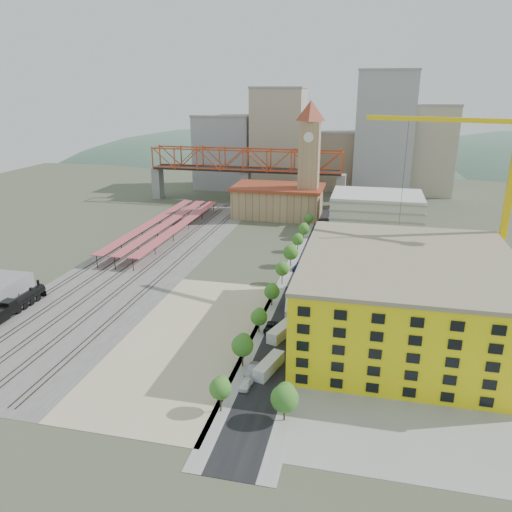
% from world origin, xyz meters
% --- Properties ---
extents(ground, '(400.00, 400.00, 0.00)m').
position_xyz_m(ground, '(0.00, 0.00, 0.00)').
color(ground, '#474C38').
rests_on(ground, ground).
extents(ballast_strip, '(36.00, 165.00, 0.06)m').
position_xyz_m(ballast_strip, '(-36.00, 17.50, 0.03)').
color(ballast_strip, '#605E59').
rests_on(ballast_strip, ground).
extents(dirt_lot, '(28.00, 67.00, 0.06)m').
position_xyz_m(dirt_lot, '(-4.00, -31.50, 0.03)').
color(dirt_lot, tan).
rests_on(dirt_lot, ground).
extents(street_asphalt, '(12.00, 170.00, 0.06)m').
position_xyz_m(street_asphalt, '(16.00, 15.00, 0.03)').
color(street_asphalt, black).
rests_on(street_asphalt, ground).
extents(sidewalk_west, '(3.00, 170.00, 0.04)m').
position_xyz_m(sidewalk_west, '(10.50, 15.00, 0.02)').
color(sidewalk_west, gray).
rests_on(sidewalk_west, ground).
extents(sidewalk_east, '(3.00, 170.00, 0.04)m').
position_xyz_m(sidewalk_east, '(21.50, 15.00, 0.02)').
color(sidewalk_east, gray).
rests_on(sidewalk_east, ground).
extents(construction_pad, '(50.00, 90.00, 0.06)m').
position_xyz_m(construction_pad, '(45.00, -20.00, 0.03)').
color(construction_pad, gray).
rests_on(construction_pad, ground).
extents(rail_tracks, '(26.56, 160.00, 0.18)m').
position_xyz_m(rail_tracks, '(-37.80, 17.50, 0.15)').
color(rail_tracks, '#382B23').
rests_on(rail_tracks, ground).
extents(platform_canopies, '(16.00, 80.00, 4.12)m').
position_xyz_m(platform_canopies, '(-41.00, 45.00, 3.99)').
color(platform_canopies, '#B24447').
rests_on(platform_canopies, ground).
extents(station_hall, '(38.00, 24.00, 13.10)m').
position_xyz_m(station_hall, '(-5.00, 82.00, 6.67)').
color(station_hall, tan).
rests_on(station_hall, ground).
extents(clock_tower, '(12.00, 12.00, 52.00)m').
position_xyz_m(clock_tower, '(8.00, 79.99, 28.70)').
color(clock_tower, tan).
rests_on(clock_tower, ground).
extents(parking_garage, '(34.00, 26.00, 14.00)m').
position_xyz_m(parking_garage, '(36.00, 70.00, 7.00)').
color(parking_garage, silver).
rests_on(parking_garage, ground).
extents(truss_bridge, '(94.00, 9.60, 25.60)m').
position_xyz_m(truss_bridge, '(-25.00, 105.00, 18.86)').
color(truss_bridge, gray).
rests_on(truss_bridge, ground).
extents(construction_building, '(44.60, 50.60, 18.80)m').
position_xyz_m(construction_building, '(42.00, -20.00, 9.41)').
color(construction_building, yellow).
rests_on(construction_building, ground).
extents(street_trees, '(15.40, 124.40, 8.00)m').
position_xyz_m(street_trees, '(16.00, 5.00, 0.00)').
color(street_trees, '#256F21').
rests_on(street_trees, ground).
extents(skyline, '(133.00, 46.00, 60.00)m').
position_xyz_m(skyline, '(7.47, 142.31, 22.81)').
color(skyline, '#9EA0A3').
rests_on(skyline, ground).
extents(distant_hills, '(647.00, 264.00, 227.00)m').
position_xyz_m(distant_hills, '(45.28, 260.00, -79.54)').
color(distant_hills, '#4C6B59').
rests_on(distant_hills, ground).
extents(locomotive, '(2.84, 21.93, 5.48)m').
position_xyz_m(locomotive, '(-50.00, -27.41, 2.04)').
color(locomotive, black).
rests_on(locomotive, ground).
extents(tower_crane, '(47.86, 16.12, 52.85)m').
position_xyz_m(tower_crane, '(62.51, 6.03, 32.62)').
color(tower_crane, yellow).
rests_on(tower_crane, ground).
extents(site_trailer_a, '(4.73, 9.51, 2.52)m').
position_xyz_m(site_trailer_a, '(16.00, -40.75, 1.26)').
color(site_trailer_a, silver).
rests_on(site_trailer_a, ground).
extents(site_trailer_b, '(5.57, 10.09, 2.68)m').
position_xyz_m(site_trailer_b, '(16.00, -25.83, 1.34)').
color(site_trailer_b, silver).
rests_on(site_trailer_b, ground).
extents(site_trailer_c, '(4.08, 10.65, 2.84)m').
position_xyz_m(site_trailer_c, '(16.00, -13.58, 1.42)').
color(site_trailer_c, silver).
rests_on(site_trailer_c, ground).
extents(site_trailer_d, '(3.29, 10.27, 2.77)m').
position_xyz_m(site_trailer_d, '(16.00, -0.89, 1.39)').
color(site_trailer_d, silver).
rests_on(site_trailer_d, ground).
extents(car_0, '(2.20, 4.73, 1.57)m').
position_xyz_m(car_0, '(13.00, -47.07, 0.78)').
color(car_0, white).
rests_on(car_0, ground).
extents(car_1, '(2.25, 5.05, 1.61)m').
position_xyz_m(car_1, '(13.00, -42.01, 0.81)').
color(car_1, gray).
rests_on(car_1, ground).
extents(car_2, '(2.69, 5.70, 1.57)m').
position_xyz_m(car_2, '(13.00, -23.91, 0.79)').
color(car_2, black).
rests_on(car_2, ground).
extents(car_3, '(2.66, 5.34, 1.49)m').
position_xyz_m(car_3, '(13.00, 17.38, 0.75)').
color(car_3, navy).
rests_on(car_3, ground).
extents(car_4, '(1.93, 4.64, 1.57)m').
position_xyz_m(car_4, '(19.00, -25.05, 0.79)').
color(car_4, silver).
rests_on(car_4, ground).
extents(car_5, '(1.43, 4.02, 1.32)m').
position_xyz_m(car_5, '(19.00, -7.96, 0.66)').
color(car_5, '#A9A9AE').
rests_on(car_5, ground).
extents(car_6, '(2.51, 5.11, 1.40)m').
position_xyz_m(car_6, '(19.00, 4.01, 0.70)').
color(car_6, black).
rests_on(car_6, ground).
extents(car_7, '(2.68, 4.96, 1.36)m').
position_xyz_m(car_7, '(19.00, 43.32, 0.68)').
color(car_7, navy).
rests_on(car_7, ground).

